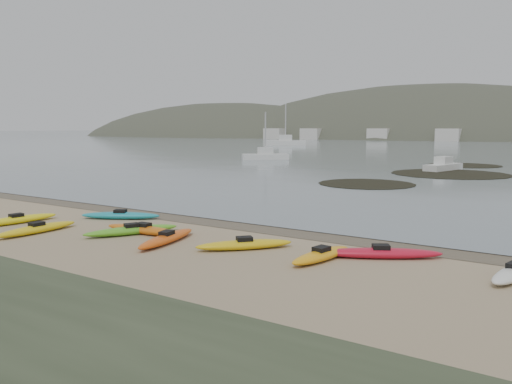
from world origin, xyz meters
The scene contains 5 objects.
ground centered at (0.00, 0.00, 0.00)m, with size 600.00×600.00×0.00m, color tan.
wet_sand centered at (0.00, -0.30, 0.00)m, with size 60.00×60.00×0.00m, color brown.
kayaks centered at (-0.82, -4.05, 0.17)m, with size 21.32×7.18×0.34m.
kelp_mats centered at (0.93, 30.76, 0.03)m, with size 12.64×31.71×0.04m.
moored_boats centered at (-2.23, 81.95, 0.59)m, with size 105.09×80.22×1.37m.
Camera 1 is at (11.94, -18.49, 4.36)m, focal length 35.00 mm.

